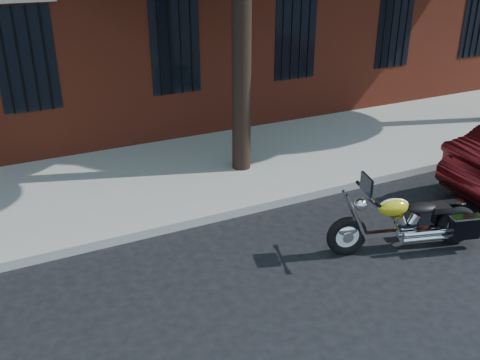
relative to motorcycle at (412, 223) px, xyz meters
name	(u,v)px	position (x,y,z in m)	size (l,w,h in m)	color
ground	(297,248)	(-1.52, 0.75, -0.43)	(120.00, 120.00, 0.00)	black
curb	(255,207)	(-1.52, 2.13, -0.35)	(40.00, 0.16, 0.15)	gray
sidewalk	(211,169)	(-1.52, 4.01, -0.35)	(40.00, 3.60, 0.15)	gray
motorcycle	(412,223)	(0.00, 0.00, 0.00)	(2.34, 1.16, 1.26)	black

